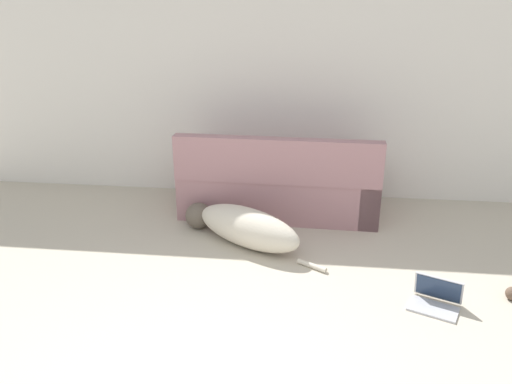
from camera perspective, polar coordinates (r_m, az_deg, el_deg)
name	(u,v)px	position (r m, az deg, el deg)	size (l,w,h in m)	color
wall_back	(269,79)	(5.62, 1.47, 12.78)	(8.00, 0.06, 2.66)	silver
couch	(279,186)	(5.32, 2.66, 0.64)	(2.07, 0.90, 0.91)	#A3757A
dog	(242,226)	(4.68, -1.56, -3.93)	(1.45, 0.95, 0.37)	beige
laptop_open	(436,297)	(4.08, 19.90, -11.18)	(0.43, 0.39, 0.22)	#B7B7BC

